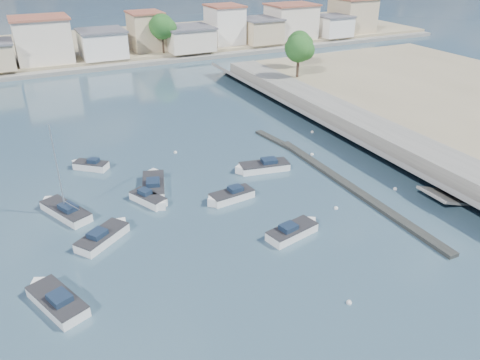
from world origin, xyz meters
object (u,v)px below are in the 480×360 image
Objects in this scene: motorboat_c at (262,167)px; motorboat_h at (294,231)px; motorboat_a at (55,300)px; motorboat_d at (230,197)px; motorboat_f at (89,166)px; motorboat_g at (150,200)px; motorboat_e at (154,184)px; motorboat_b at (105,236)px; sailboat at (64,210)px.

motorboat_c is 12.86m from motorboat_h.
motorboat_a is 1.17× the size of motorboat_d.
motorboat_a is 1.50× the size of motorboat_f.
motorboat_f is 0.89× the size of motorboat_g.
motorboat_g is at bearing 47.62° from motorboat_a.
motorboat_d is 8.18m from motorboat_e.
motorboat_c and motorboat_d have the same top height.
motorboat_a is 0.93× the size of motorboat_e.
motorboat_d is at bearing -143.25° from motorboat_c.
motorboat_b is 0.81× the size of motorboat_c.
motorboat_e is 3.17m from motorboat_g.
motorboat_b is 0.55× the size of sailboat.
motorboat_a is 12.45m from sailboat.
motorboat_e is (6.42, 7.25, 0.00)m from motorboat_b.
motorboat_a is at bearing -100.26° from sailboat.
motorboat_d is 1.29× the size of motorboat_f.
motorboat_f is 11.01m from motorboat_g.
sailboat is (-7.61, 1.49, 0.04)m from motorboat_g.
motorboat_f is 0.73× the size of motorboat_h.
sailboat is at bearing 79.74° from motorboat_a.
motorboat_c is at bearing 36.75° from motorboat_d.
motorboat_e is 1.18× the size of motorboat_h.
motorboat_c is 20.71m from sailboat.
motorboat_g is (3.75, -10.35, 0.00)m from motorboat_f.
motorboat_a is 0.63× the size of sailboat.
motorboat_g is (5.15, 4.35, 0.00)m from motorboat_b.
motorboat_b and motorboat_e have the same top height.
motorboat_a is 1.35× the size of motorboat_g.
motorboat_d is 17.08m from motorboat_f.
motorboat_h is at bearing 0.19° from motorboat_a.
motorboat_f is at bearing 73.96° from motorboat_a.
motorboat_f is (1.39, 14.70, 0.00)m from motorboat_b.
motorboat_g is 0.47× the size of sailboat.
motorboat_d and motorboat_e have the same top height.
sailboat reaches higher than motorboat_d.
motorboat_b is 15.98m from motorboat_h.
motorboat_d is (12.28, 1.54, -0.00)m from motorboat_b.
motorboat_a and motorboat_h have the same top height.
motorboat_a is 18.74m from motorboat_d.
motorboat_f is (6.07, 21.12, -0.00)m from motorboat_a.
motorboat_a is at bearing -132.38° from motorboat_g.
motorboat_g is at bearing 158.53° from motorboat_d.
motorboat_f and motorboat_g have the same top height.
motorboat_h is at bearing -48.35° from motorboat_g.
motorboat_c is 1.60× the size of motorboat_f.
motorboat_g is at bearing 40.18° from motorboat_b.
motorboat_h is (-3.58, -12.35, -0.00)m from motorboat_c.
motorboat_c is 1.17× the size of motorboat_h.
sailboat reaches higher than motorboat_g.
motorboat_h is (14.67, -6.36, 0.00)m from motorboat_b.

